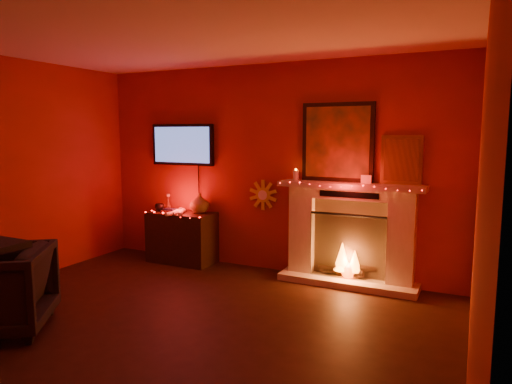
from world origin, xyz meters
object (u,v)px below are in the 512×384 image
sunburst_clock (263,195)px  fireplace (349,224)px  console_table (183,234)px  tv (183,145)px

sunburst_clock → fireplace: bearing=-4.4°
console_table → fireplace: bearing=3.1°
fireplace → tv: 2.61m
sunburst_clock → console_table: size_ratio=0.40×
sunburst_clock → console_table: bearing=-169.3°
fireplace → sunburst_clock: size_ratio=5.45×
tv → console_table: tv is taller
fireplace → tv: (-2.44, 0.06, 0.92)m
console_table → sunburst_clock: bearing=10.7°
fireplace → console_table: (-2.34, -0.13, -0.33)m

